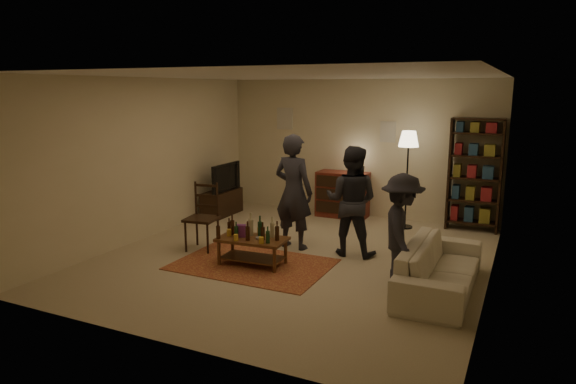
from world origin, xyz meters
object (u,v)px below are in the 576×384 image
Objects in this scene: coffee_table at (251,240)px; person_right at (351,201)px; dining_chair at (203,214)px; floor_lamp at (408,146)px; tv_stand at (222,196)px; dresser at (343,193)px; person_by_sofa at (402,230)px; person_left at (293,192)px; bookshelf at (475,174)px; sofa at (440,267)px.

person_right reaches higher than coffee_table.
dining_chair is 0.61× the size of floor_lamp.
dining_chair is 0.64× the size of person_right.
tv_stand is at bearing 107.45° from dining_chair.
person_by_sofa reaches higher than dresser.
person_left is at bearing -31.49° from tv_stand.
dresser is 0.74× the size of person_left.
dining_chair is 2.24m from tv_stand.
tv_stand is 3.44m from person_right.
person_by_sofa reaches higher than tv_stand.
sofa is at bearing -90.82° from bookshelf.
dining_chair is 0.54× the size of bookshelf.
dining_chair reaches higher than coffee_table.
sofa is 2.64m from person_left.
bookshelf reaches higher than dresser.
person_right is (0.94, 0.07, -0.07)m from person_left.
tv_stand is at bearing 130.40° from coffee_table.
floor_lamp is (2.62, 2.62, 0.94)m from dining_chair.
sofa is at bearing -69.12° from floor_lamp.
floor_lamp is 2.99m from person_by_sofa.
floor_lamp is 0.97× the size of person_left.
sofa is 1.14× the size of person_left.
person_right is at bearing -167.62° from person_left.
floor_lamp reaches higher than dresser.
coffee_table is at bearing -94.09° from dresser.
dining_chair reaches higher than tv_stand.
coffee_table is 1.17m from person_left.
dresser is at bearing 85.91° from coffee_table.
dresser reaches higher than tv_stand.
coffee_table is 0.95× the size of dining_chair.
coffee_table is 0.51× the size of bookshelf.
bookshelf is at bearing 51.42° from coffee_table.
bookshelf is 3.26m from person_by_sofa.
person_right is (-1.53, -2.27, -0.19)m from bookshelf.
sofa is at bearing 3.72° from coffee_table.
bookshelf is (4.69, 0.98, 0.65)m from tv_stand.
person_left is (-1.35, -1.97, -0.60)m from floor_lamp.
floor_lamp is (1.32, -0.31, 1.04)m from dresser.
tv_stand is at bearing -170.35° from floor_lamp.
person_right is at bearing -22.27° from tv_stand.
person_left reaches higher than dresser.
dining_chair is 1.47m from person_left.
person_left reaches higher than person_by_sofa.
dresser is (1.30, 2.93, -0.10)m from dining_chair.
floor_lamp is at bearing 37.21° from dining_chair.
coffee_table is 2.63m from sofa.
tv_stand is 3.80m from floor_lamp.
person_left reaches higher than dining_chair.
sofa is at bearing 169.22° from person_left.
person_left is (0.20, 1.01, 0.54)m from coffee_table.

